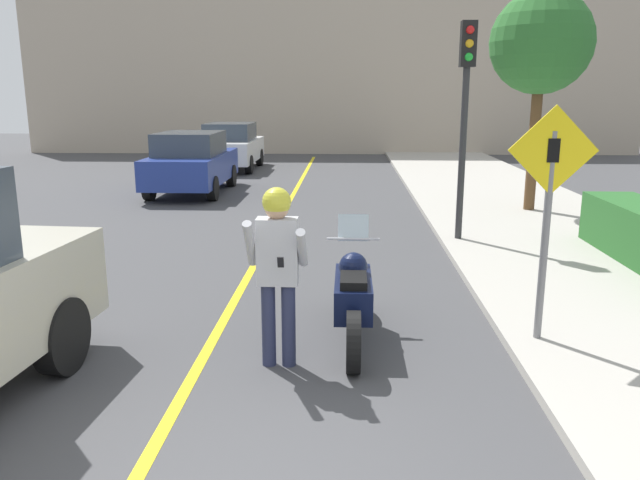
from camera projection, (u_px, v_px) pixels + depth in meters
road_center_line at (253, 268)px, 9.84m from camera, size 0.12×36.00×0.01m
building_backdrop at (329, 77)px, 28.48m from camera, size 28.00×1.20×6.91m
motorcycle at (353, 296)px, 6.87m from camera, size 0.62×2.29×1.29m
person_biker at (277, 258)px, 6.06m from camera, size 0.59×0.49×1.81m
crossing_sign at (548, 202)px, 6.41m from camera, size 0.91×0.08×2.47m
traffic_light at (466, 91)px, 10.80m from camera, size 0.26×0.30×3.79m
street_tree at (541, 44)px, 13.46m from camera, size 2.21×2.21×4.77m
parked_car_blue at (192, 162)px, 17.13m from camera, size 1.88×4.20×1.68m
parked_car_white at (231, 146)px, 22.57m from camera, size 1.88×4.20×1.68m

